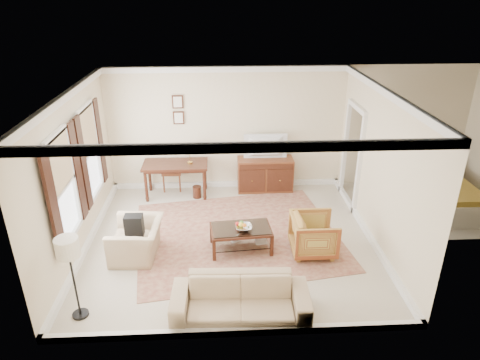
{
  "coord_description": "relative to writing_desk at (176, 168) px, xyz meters",
  "views": [
    {
      "loc": [
        -0.19,
        -7.05,
        4.53
      ],
      "look_at": [
        0.2,
        0.3,
        1.15
      ],
      "focal_mm": 32.0,
      "sensor_mm": 36.0,
      "label": 1
    }
  ],
  "objects": [
    {
      "name": "striped_armchair",
      "position": [
        2.7,
        -2.5,
        -0.29
      ],
      "size": [
        0.74,
        0.79,
        0.81
      ],
      "primitive_type": "imported",
      "rotation": [
        0.0,
        0.0,
        1.57
      ],
      "color": "brown",
      "rests_on": "room_shell"
    },
    {
      "name": "fruit_bowl",
      "position": [
        1.42,
        -2.41,
        -0.17
      ],
      "size": [
        0.42,
        0.42,
        0.1
      ],
      "primitive_type": "imported",
      "color": "silver",
      "rests_on": "coffee_table"
    },
    {
      "name": "room_shell",
      "position": [
        1.19,
        -2.03,
        1.78
      ],
      "size": [
        5.51,
        5.01,
        2.91
      ],
      "color": "beige",
      "rests_on": "ground"
    },
    {
      "name": "annex_bedroom",
      "position": [
        5.68,
        -0.88,
        -0.36
      ],
      "size": [
        3.0,
        2.7,
        2.9
      ],
      "color": "beige",
      "rests_on": "ground"
    },
    {
      "name": "window_front",
      "position": [
        -1.51,
        -2.73,
        0.85
      ],
      "size": [
        0.12,
        1.56,
        1.8
      ],
      "primitive_type": null,
      "color": "#CCB284",
      "rests_on": "room_shell"
    },
    {
      "name": "coffee_table",
      "position": [
        1.37,
        -2.34,
        -0.34
      ],
      "size": [
        1.16,
        0.74,
        0.47
      ],
      "rotation": [
        0.0,
        0.0,
        0.09
      ],
      "color": "#401D12",
      "rests_on": "room_shell"
    },
    {
      "name": "club_armchair",
      "position": [
        -0.52,
        -2.43,
        -0.26
      ],
      "size": [
        0.71,
        1.04,
        0.88
      ],
      "primitive_type": "imported",
      "rotation": [
        0.0,
        0.0,
        -1.63
      ],
      "color": "tan",
      "rests_on": "room_shell"
    },
    {
      "name": "backpack",
      "position": [
        -0.53,
        -2.44,
        -0.01
      ],
      "size": [
        0.22,
        0.32,
        0.4
      ],
      "primitive_type": "cube",
      "rotation": [
        0.0,
        0.0,
        -1.57
      ],
      "color": "black",
      "rests_on": "club_armchair"
    },
    {
      "name": "sofa",
      "position": [
        1.27,
        -4.09,
        -0.3
      ],
      "size": [
        2.05,
        0.67,
        0.79
      ],
      "primitive_type": "imported",
      "rotation": [
        0.0,
        0.0,
        -0.04
      ],
      "color": "tan",
      "rests_on": "room_shell"
    },
    {
      "name": "sideboard",
      "position": [
        2.09,
        0.19,
        -0.29
      ],
      "size": [
        1.3,
        0.5,
        0.8
      ],
      "primitive_type": "cube",
      "color": "brown",
      "rests_on": "room_shell"
    },
    {
      "name": "book_a",
      "position": [
        1.16,
        -2.27,
        -0.51
      ],
      "size": [
        0.27,
        0.15,
        0.38
      ],
      "primitive_type": "imported",
      "rotation": [
        0.0,
        0.0,
        0.42
      ],
      "color": "brown",
      "rests_on": "coffee_table"
    },
    {
      "name": "writing_desk",
      "position": [
        0.0,
        0.0,
        0.0
      ],
      "size": [
        1.47,
        0.74,
        0.8
      ],
      "color": "#401D12",
      "rests_on": "room_shell"
    },
    {
      "name": "desk_lamp",
      "position": [
        0.34,
        -0.0,
        0.36
      ],
      "size": [
        0.32,
        0.32,
        0.5
      ],
      "primitive_type": null,
      "color": "silver",
      "rests_on": "writing_desk"
    },
    {
      "name": "rug",
      "position": [
        1.33,
        -1.84,
        -0.69
      ],
      "size": [
        4.32,
        3.86,
        0.01
      ],
      "primitive_type": "cube",
      "rotation": [
        0.0,
        0.0,
        0.15
      ],
      "color": "maroon",
      "rests_on": "room_shell"
    },
    {
      "name": "window_rear",
      "position": [
        -1.51,
        -1.13,
        0.85
      ],
      "size": [
        0.12,
        1.56,
        1.8
      ],
      "primitive_type": null,
      "color": "#CCB284",
      "rests_on": "room_shell"
    },
    {
      "name": "floor_lamp",
      "position": [
        -1.13,
        -3.98,
        0.42
      ],
      "size": [
        0.33,
        0.33,
        1.35
      ],
      "color": "black",
      "rests_on": "room_shell"
    },
    {
      "name": "desk_chair",
      "position": [
        -0.13,
        0.35,
        -0.17
      ],
      "size": [
        0.48,
        0.48,
        1.05
      ],
      "primitive_type": null,
      "rotation": [
        0.0,
        0.0,
        0.06
      ],
      "color": "brown",
      "rests_on": "room_shell"
    },
    {
      "name": "tv",
      "position": [
        2.09,
        0.17,
        0.59
      ],
      "size": [
        0.96,
        0.55,
        0.13
      ],
      "primitive_type": "imported",
      "rotation": [
        0.0,
        0.0,
        3.14
      ],
      "color": "black",
      "rests_on": "sideboard"
    },
    {
      "name": "doorway",
      "position": [
        3.9,
        -0.53,
        0.38
      ],
      "size": [
        0.1,
        1.12,
        2.25
      ],
      "primitive_type": null,
      "color": "white",
      "rests_on": "room_shell"
    },
    {
      "name": "framed_prints",
      "position": [
        0.1,
        0.44,
        1.24
      ],
      "size": [
        0.25,
        0.04,
        0.68
      ],
      "primitive_type": null,
      "color": "#401D12",
      "rests_on": "room_shell"
    },
    {
      "name": "book_b",
      "position": [
        1.64,
        -2.32,
        -0.52
      ],
      "size": [
        0.28,
        0.04,
        0.38
      ],
      "primitive_type": "imported",
      "rotation": [
        0.0,
        0.0,
        0.05
      ],
      "color": "brown",
      "rests_on": "coffee_table"
    }
  ]
}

